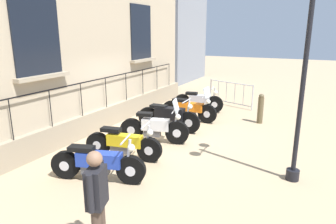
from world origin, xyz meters
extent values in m
plane|color=tan|center=(0.00, 0.00, 0.00)|extent=(60.00, 60.00, 0.00)
cube|color=tan|center=(-2.24, 0.00, 4.11)|extent=(0.60, 11.28, 8.21)
cube|color=gray|center=(-1.86, 0.00, 0.35)|extent=(0.20, 11.28, 0.69)
cube|color=black|center=(-1.92, 2.48, 3.12)|extent=(0.06, 1.42, 2.04)
cube|color=tan|center=(-1.84, 2.48, 2.05)|extent=(0.24, 1.62, 0.10)
cube|color=black|center=(-1.92, -2.48, 3.12)|extent=(0.06, 1.42, 2.04)
cube|color=tan|center=(-1.84, -2.48, 2.05)|extent=(0.24, 1.62, 0.10)
cube|color=black|center=(-1.82, 0.00, 1.69)|extent=(0.03, 9.48, 0.03)
cylinder|color=black|center=(-1.82, -3.55, 1.19)|extent=(0.02, 0.02, 1.00)
cylinder|color=black|center=(-1.82, -2.37, 1.19)|extent=(0.02, 0.02, 1.00)
cylinder|color=black|center=(-1.82, -1.18, 1.19)|extent=(0.02, 0.02, 1.00)
cylinder|color=black|center=(-1.82, 0.00, 1.19)|extent=(0.02, 0.02, 1.00)
cylinder|color=black|center=(-1.82, 1.18, 1.19)|extent=(0.02, 0.02, 1.00)
cylinder|color=black|center=(-1.82, 2.37, 1.19)|extent=(0.02, 0.02, 1.00)
cylinder|color=black|center=(-1.82, 3.55, 1.19)|extent=(0.02, 0.02, 1.00)
cylinder|color=black|center=(-1.82, 4.74, 1.19)|extent=(0.02, 0.02, 1.00)
cylinder|color=black|center=(1.11, -3.03, 0.32)|extent=(0.65, 0.31, 0.64)
cylinder|color=silver|center=(1.11, -3.03, 0.32)|extent=(0.26, 0.21, 0.22)
cylinder|color=black|center=(-0.33, -3.45, 0.32)|extent=(0.65, 0.31, 0.64)
cylinder|color=silver|center=(-0.33, -3.45, 0.32)|extent=(0.26, 0.21, 0.22)
cube|color=#1E389E|center=(0.44, -3.22, 0.51)|extent=(1.03, 0.55, 0.31)
cube|color=#4C4C51|center=(0.34, -3.25, 0.29)|extent=(0.63, 0.39, 0.22)
cube|color=black|center=(0.06, -3.34, 0.74)|extent=(0.60, 0.40, 0.10)
cylinder|color=silver|center=(1.06, -3.04, 0.66)|extent=(0.17, 0.10, 0.70)
cylinder|color=silver|center=(1.01, -3.05, 1.01)|extent=(0.21, 0.61, 0.04)
sphere|color=white|center=(1.13, -3.02, 0.83)|extent=(0.16, 0.16, 0.16)
cylinder|color=silver|center=(0.11, -3.16, 0.18)|extent=(0.87, 0.33, 0.08)
cylinder|color=black|center=(0.89, -1.86, 0.32)|extent=(0.65, 0.26, 0.63)
cylinder|color=silver|center=(0.89, -1.86, 0.32)|extent=(0.25, 0.20, 0.22)
cylinder|color=black|center=(-0.50, -2.12, 0.32)|extent=(0.65, 0.26, 0.63)
cylinder|color=silver|center=(-0.50, -2.12, 0.32)|extent=(0.25, 0.20, 0.22)
cube|color=gold|center=(0.25, -1.98, 0.50)|extent=(0.94, 0.42, 0.29)
cube|color=#4C4C51|center=(0.15, -2.00, 0.29)|extent=(0.57, 0.30, 0.22)
cube|color=black|center=(-0.12, -2.05, 0.76)|extent=(0.54, 0.32, 0.10)
cylinder|color=silver|center=(0.85, -1.87, 0.63)|extent=(0.17, 0.09, 0.64)
cylinder|color=silver|center=(0.80, -1.88, 0.95)|extent=(0.14, 0.56, 0.04)
sphere|color=white|center=(0.91, -1.86, 0.77)|extent=(0.16, 0.16, 0.16)
cylinder|color=silver|center=(-0.05, -1.89, 0.17)|extent=(0.82, 0.23, 0.08)
cylinder|color=black|center=(0.98, -0.41, 0.34)|extent=(0.70, 0.31, 0.68)
cylinder|color=silver|center=(0.98, -0.41, 0.34)|extent=(0.27, 0.22, 0.24)
cylinder|color=black|center=(-0.34, -0.76, 0.34)|extent=(0.70, 0.31, 0.68)
cylinder|color=silver|center=(-0.34, -0.76, 0.34)|extent=(0.27, 0.22, 0.24)
cube|color=silver|center=(0.37, -0.57, 0.55)|extent=(0.84, 0.47, 0.33)
cube|color=#4C4C51|center=(0.27, -0.60, 0.31)|extent=(0.52, 0.33, 0.24)
cube|color=black|center=(0.05, -0.66, 0.84)|extent=(0.49, 0.35, 0.10)
cylinder|color=silver|center=(0.94, -0.42, 0.67)|extent=(0.17, 0.10, 0.66)
cylinder|color=silver|center=(0.89, -0.44, 0.99)|extent=(0.19, 0.58, 0.04)
sphere|color=white|center=(1.00, -0.41, 0.81)|extent=(0.16, 0.16, 0.16)
cylinder|color=silver|center=(0.09, -0.49, 0.19)|extent=(0.71, 0.26, 0.08)
cube|color=silver|center=(0.95, -0.42, 1.14)|extent=(0.24, 0.50, 0.36)
cylinder|color=black|center=(0.93, 0.61, 0.36)|extent=(0.71, 0.13, 0.71)
cylinder|color=silver|center=(0.93, 0.61, 0.36)|extent=(0.25, 0.13, 0.25)
cylinder|color=black|center=(-0.53, 0.56, 0.36)|extent=(0.71, 0.13, 0.71)
cylinder|color=silver|center=(-0.53, 0.56, 0.36)|extent=(0.25, 0.13, 0.25)
cube|color=black|center=(0.25, 0.59, 0.59)|extent=(0.99, 0.36, 0.39)
cube|color=#4C4C51|center=(0.15, 0.58, 0.32)|extent=(0.59, 0.28, 0.25)
cube|color=black|center=(-0.14, 0.57, 0.78)|extent=(0.56, 0.31, 0.10)
cylinder|color=silver|center=(0.88, 0.61, 0.71)|extent=(0.16, 0.07, 0.72)
cylinder|color=silver|center=(0.83, 0.61, 1.06)|extent=(0.06, 0.71, 0.04)
sphere|color=white|center=(0.95, 0.61, 0.88)|extent=(0.16, 0.16, 0.16)
cylinder|color=silver|center=(-0.05, 0.75, 0.20)|extent=(0.88, 0.11, 0.08)
cylinder|color=black|center=(1.08, 1.93, 0.34)|extent=(0.67, 0.13, 0.67)
cylinder|color=silver|center=(1.08, 1.93, 0.34)|extent=(0.24, 0.15, 0.24)
cylinder|color=black|center=(-0.34, 1.92, 0.34)|extent=(0.67, 0.13, 0.67)
cylinder|color=silver|center=(-0.34, 1.92, 0.34)|extent=(0.24, 0.15, 0.24)
cube|color=orange|center=(0.42, 1.93, 0.53)|extent=(0.98, 0.30, 0.30)
cube|color=#4C4C51|center=(0.32, 1.93, 0.30)|extent=(0.59, 0.24, 0.24)
cube|color=black|center=(0.03, 1.93, 0.73)|extent=(0.55, 0.27, 0.10)
cylinder|color=silver|center=(1.03, 1.93, 0.65)|extent=(0.16, 0.06, 0.63)
cylinder|color=silver|center=(0.98, 1.93, 0.96)|extent=(0.04, 0.65, 0.04)
sphere|color=white|center=(1.10, 1.93, 0.78)|extent=(0.16, 0.16, 0.16)
cylinder|color=silver|center=(0.12, 2.09, 0.19)|extent=(0.88, 0.09, 0.08)
cube|color=silver|center=(1.04, 1.93, 1.11)|extent=(0.13, 0.54, 0.36)
cylinder|color=black|center=(0.86, 3.41, 0.34)|extent=(0.69, 0.22, 0.68)
cylinder|color=silver|center=(0.86, 3.41, 0.34)|extent=(0.26, 0.17, 0.24)
cylinder|color=black|center=(-0.44, 3.19, 0.34)|extent=(0.69, 0.22, 0.68)
cylinder|color=silver|center=(-0.44, 3.19, 0.34)|extent=(0.26, 0.17, 0.24)
cube|color=#B2B2BC|center=(0.26, 3.31, 0.53)|extent=(0.86, 0.42, 0.30)
cube|color=#4C4C51|center=(0.16, 3.29, 0.30)|extent=(0.52, 0.31, 0.24)
cube|color=black|center=(-0.07, 3.25, 0.73)|extent=(0.50, 0.33, 0.10)
cylinder|color=silver|center=(0.81, 3.40, 0.67)|extent=(0.17, 0.09, 0.67)
cylinder|color=silver|center=(0.76, 3.39, 1.00)|extent=(0.14, 0.64, 0.04)
sphere|color=white|center=(0.88, 3.41, 0.82)|extent=(0.16, 0.16, 0.16)
cylinder|color=silver|center=(-0.02, 3.43, 0.19)|extent=(0.74, 0.20, 0.08)
cylinder|color=black|center=(4.20, -1.29, 0.12)|extent=(0.28, 0.28, 0.24)
cylinder|color=black|center=(4.20, -1.29, 2.11)|extent=(0.10, 0.10, 4.23)
cylinder|color=#B7B7BF|center=(0.08, 5.20, 0.53)|extent=(0.05, 0.05, 1.05)
cylinder|color=#B7B7BF|center=(2.13, 4.44, 0.53)|extent=(0.05, 0.05, 1.05)
cylinder|color=#B7B7BF|center=(1.11, 4.82, 1.02)|extent=(2.06, 0.80, 0.04)
cylinder|color=#B7B7BF|center=(1.11, 4.82, 0.15)|extent=(2.06, 0.80, 0.04)
cylinder|color=#B7B7BF|center=(0.49, 5.05, 0.60)|extent=(0.02, 0.02, 0.87)
cylinder|color=#B7B7BF|center=(0.90, 4.89, 0.60)|extent=(0.02, 0.02, 0.87)
cylinder|color=#B7B7BF|center=(1.31, 4.74, 0.60)|extent=(0.02, 0.02, 0.87)
cylinder|color=#B7B7BF|center=(1.72, 4.59, 0.60)|extent=(0.02, 0.02, 0.87)
cylinder|color=brown|center=(2.75, 2.78, 0.46)|extent=(0.20, 0.20, 0.93)
sphere|color=brown|center=(2.75, 2.78, 0.97)|extent=(0.18, 0.18, 0.18)
cube|color=black|center=(1.89, -5.05, 1.10)|extent=(0.32, 0.41, 0.57)
sphere|color=#8C664C|center=(1.89, -5.05, 1.52)|extent=(0.22, 0.22, 0.22)
cylinder|color=black|center=(1.82, -4.84, 1.13)|extent=(0.09, 0.09, 0.55)
cylinder|color=black|center=(1.96, -5.26, 1.13)|extent=(0.09, 0.09, 0.55)
cube|color=gray|center=(-4.60, 10.38, 3.26)|extent=(3.38, 4.67, 6.51)
camera|label=1|loc=(4.48, -8.03, 3.20)|focal=32.79mm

